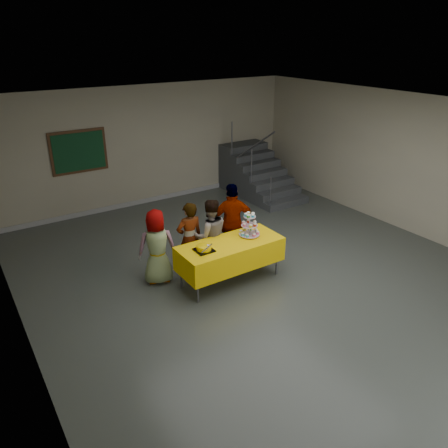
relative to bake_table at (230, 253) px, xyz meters
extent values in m
plane|color=#4C514C|center=(0.59, -0.48, -0.56)|extent=(10.00, 10.00, 0.00)
cube|color=#A9A188|center=(0.59, 4.52, 0.94)|extent=(8.00, 0.04, 3.00)
cube|color=#A9A188|center=(-3.41, -0.48, 0.94)|extent=(0.04, 10.00, 3.00)
cube|color=#A9A188|center=(4.59, -0.48, 0.94)|extent=(0.04, 10.00, 3.00)
cube|color=silver|center=(0.59, -0.48, 2.44)|extent=(8.00, 10.00, 0.04)
cube|color=#999999|center=(0.59, 4.50, -0.50)|extent=(7.90, 0.03, 0.12)
cylinder|color=#595960|center=(-0.84, -0.29, -0.19)|extent=(0.04, 0.04, 0.73)
cylinder|color=#595960|center=(0.84, -0.29, -0.19)|extent=(0.04, 0.04, 0.73)
cylinder|color=#595960|center=(-0.84, 0.29, -0.19)|extent=(0.04, 0.04, 0.73)
cylinder|color=#595960|center=(0.84, 0.29, -0.19)|extent=(0.04, 0.04, 0.73)
cube|color=#595960|center=(0.00, 0.00, 0.18)|extent=(1.80, 0.70, 0.02)
cube|color=#FFCA05|center=(0.00, 0.00, -0.01)|extent=(1.88, 0.78, 0.44)
cylinder|color=silver|center=(0.45, 0.05, 0.22)|extent=(0.18, 0.18, 0.01)
cylinder|color=silver|center=(0.45, 0.05, 0.42)|extent=(0.02, 0.02, 0.42)
cylinder|color=silver|center=(0.45, 0.05, 0.24)|extent=(0.38, 0.38, 0.01)
cylinder|color=silver|center=(0.45, 0.05, 0.41)|extent=(0.30, 0.30, 0.01)
cylinder|color=silver|center=(0.45, 0.05, 0.58)|extent=(0.22, 0.22, 0.01)
cube|color=black|center=(-0.54, -0.01, 0.22)|extent=(0.30, 0.30, 0.02)
cylinder|color=#FFCA00|center=(-0.54, -0.01, 0.27)|extent=(0.25, 0.25, 0.07)
ellipsoid|color=#FFCA00|center=(-0.54, -0.01, 0.30)|extent=(0.25, 0.25, 0.05)
ellipsoid|color=white|center=(-0.50, -0.05, 0.32)|extent=(0.08, 0.08, 0.02)
cube|color=silver|center=(-0.56, -0.14, 0.32)|extent=(0.30, 0.16, 0.04)
imported|color=slate|center=(-1.08, 0.70, 0.13)|extent=(0.78, 0.63, 1.38)
imported|color=slate|center=(-0.45, 0.66, 0.14)|extent=(0.52, 0.36, 1.40)
imported|color=slate|center=(-0.08, 0.55, 0.15)|extent=(0.81, 0.70, 1.42)
imported|color=slate|center=(0.48, 0.63, 0.23)|extent=(1.00, 0.72, 1.58)
cube|color=#424447|center=(3.29, 2.27, -0.47)|extent=(1.30, 0.30, 0.18)
cube|color=#424447|center=(3.29, 2.57, -0.38)|extent=(1.30, 0.30, 0.36)
cube|color=#424447|center=(3.29, 2.87, -0.29)|extent=(1.30, 0.30, 0.54)
cube|color=#424447|center=(3.29, 3.17, -0.20)|extent=(1.30, 0.30, 0.72)
cube|color=#424447|center=(3.29, 3.47, -0.11)|extent=(1.30, 0.30, 0.90)
cube|color=#424447|center=(3.29, 3.77, -0.02)|extent=(1.30, 0.30, 1.08)
cube|color=#424447|center=(3.29, 4.07, 0.07)|extent=(1.30, 0.30, 1.26)
cube|color=#424447|center=(3.29, 4.37, 0.07)|extent=(1.30, 0.30, 1.26)
cylinder|color=#595960|center=(2.69, 2.22, -0.11)|extent=(0.04, 0.04, 0.90)
cylinder|color=#595960|center=(2.69, 3.02, 0.43)|extent=(0.04, 0.04, 0.90)
cylinder|color=#595960|center=(2.69, 3.92, 0.97)|extent=(0.04, 0.04, 0.90)
cylinder|color=#595960|center=(2.69, 3.07, 0.88)|extent=(0.04, 1.85, 1.20)
cube|color=#472B16|center=(-1.22, 4.49, 1.04)|extent=(1.30, 0.04, 1.00)
cube|color=#154223|center=(-1.22, 4.46, 1.04)|extent=(1.18, 0.02, 0.88)
camera|label=1|loc=(-3.85, -5.67, 3.59)|focal=35.00mm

